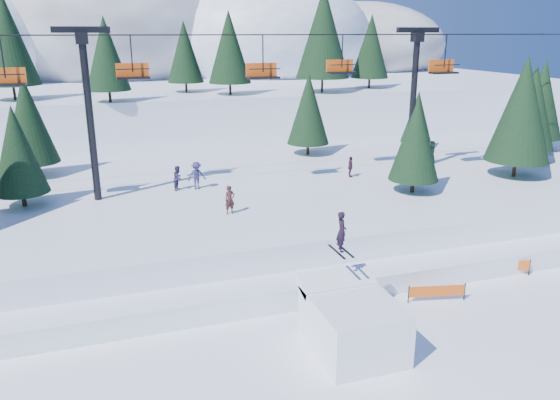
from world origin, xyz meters
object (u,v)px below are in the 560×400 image
object	(u,v)px
jump_kicker	(352,321)
banner_far	(502,265)
banner_near	(437,291)
chairlift	(246,83)

from	to	relation	value
jump_kicker	banner_far	bearing A→B (deg)	19.94
jump_kicker	banner_near	world-z (taller)	jump_kicker
jump_kicker	chairlift	distance (m)	18.49
jump_kicker	banner_near	distance (m)	6.18
chairlift	jump_kicker	bearing A→B (deg)	-90.73
banner_near	banner_far	world-z (taller)	same
chairlift	banner_near	xyz separation A→B (m)	(5.46, -14.27, -8.78)
jump_kicker	chairlift	xyz separation A→B (m)	(0.21, 16.62, 8.10)
jump_kicker	banner_far	size ratio (longest dim) A/B	2.10
banner_near	banner_far	size ratio (longest dim) A/B	1.08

